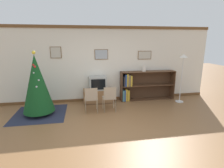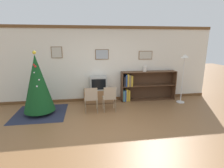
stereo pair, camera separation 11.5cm
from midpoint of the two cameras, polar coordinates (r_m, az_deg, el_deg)
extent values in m
plane|color=brown|center=(4.42, -0.50, -15.70)|extent=(24.00, 24.00, 0.00)
cube|color=silver|center=(6.41, -4.19, 6.36)|extent=(8.27, 0.08, 2.70)
cube|color=brown|center=(6.31, -4.35, 18.07)|extent=(8.27, 0.03, 0.10)
cube|color=brown|center=(6.65, -3.94, -4.88)|extent=(8.27, 0.03, 0.10)
cube|color=brown|center=(6.35, -18.38, 9.75)|extent=(0.37, 0.02, 0.39)
cube|color=#BCB7A8|center=(6.34, -18.40, 9.74)|extent=(0.33, 0.01, 0.35)
cube|color=brown|center=(6.32, -4.02, 9.60)|extent=(0.48, 0.02, 0.36)
cube|color=#9EA8B2|center=(6.31, -4.01, 9.60)|extent=(0.44, 0.01, 0.32)
cube|color=brown|center=(6.68, 10.10, 9.26)|extent=(0.51, 0.02, 0.31)
cube|color=#BCB7A8|center=(6.67, 10.14, 9.25)|extent=(0.48, 0.01, 0.27)
cube|color=#23283D|center=(5.90, -22.96, -8.98)|extent=(1.54, 1.46, 0.01)
cylinder|color=maroon|center=(5.88, -23.01, -8.49)|extent=(0.36, 0.36, 0.10)
cone|color=#14471E|center=(5.61, -23.87, 0.11)|extent=(0.91, 0.91, 1.71)
sphere|color=yellow|center=(5.49, -24.80, 9.32)|extent=(0.10, 0.10, 0.10)
sphere|color=red|center=(5.44, -24.45, 5.18)|extent=(0.06, 0.06, 0.06)
sphere|color=silver|center=(5.41, -23.39, 1.16)|extent=(0.05, 0.05, 0.05)
sphere|color=silver|center=(5.43, -24.74, 3.32)|extent=(0.04, 0.04, 0.04)
sphere|color=silver|center=(5.40, -23.97, -0.84)|extent=(0.05, 0.05, 0.05)
sphere|color=red|center=(5.46, -24.86, 5.70)|extent=(0.05, 0.05, 0.05)
cube|color=brown|center=(6.42, -5.07, -5.84)|extent=(1.00, 0.44, 0.05)
cube|color=olive|center=(6.34, -5.12, -3.72)|extent=(1.04, 0.45, 0.45)
cube|color=#9E9E99|center=(6.21, -5.21, 0.32)|extent=(0.59, 0.43, 0.47)
cube|color=black|center=(6.00, -5.03, -0.17)|extent=(0.49, 0.01, 0.37)
cube|color=tan|center=(5.52, -7.43, -4.74)|extent=(0.40, 0.40, 0.02)
cube|color=tan|center=(5.28, -7.40, -3.36)|extent=(0.35, 0.02, 0.38)
cylinder|color=beige|center=(5.76, -9.24, -6.32)|extent=(0.02, 0.02, 0.42)
cylinder|color=beige|center=(5.77, -5.64, -6.17)|extent=(0.02, 0.02, 0.42)
cylinder|color=beige|center=(5.42, -9.19, -7.62)|extent=(0.02, 0.02, 0.42)
cylinder|color=beige|center=(5.43, -5.36, -7.45)|extent=(0.02, 0.02, 0.42)
cylinder|color=beige|center=(5.35, -9.27, -5.66)|extent=(0.02, 0.02, 0.82)
cylinder|color=beige|center=(5.37, -5.41, -5.49)|extent=(0.02, 0.02, 0.82)
cube|color=tan|center=(5.57, -1.53, -4.46)|extent=(0.40, 0.40, 0.02)
cube|color=tan|center=(5.33, -1.24, -3.08)|extent=(0.35, 0.02, 0.38)
cylinder|color=beige|center=(5.79, -3.55, -6.06)|extent=(0.02, 0.02, 0.42)
cylinder|color=beige|center=(5.83, -0.01, -5.87)|extent=(0.02, 0.02, 0.42)
cylinder|color=beige|center=(5.45, -3.13, -7.34)|extent=(0.02, 0.02, 0.42)
cylinder|color=beige|center=(5.50, 0.63, -7.12)|extent=(0.02, 0.02, 0.42)
cylinder|color=beige|center=(5.38, -3.16, -5.38)|extent=(0.02, 0.02, 0.82)
cylinder|color=beige|center=(5.43, 0.63, -5.17)|extent=(0.02, 0.02, 0.82)
cube|color=brown|center=(6.44, 2.49, -0.87)|extent=(0.02, 0.36, 1.09)
cube|color=brown|center=(7.14, 18.68, -0.12)|extent=(0.02, 0.36, 1.09)
cube|color=brown|center=(6.61, 11.22, 4.04)|extent=(2.06, 0.36, 0.02)
cube|color=brown|center=(6.87, 10.80, -4.83)|extent=(2.06, 0.36, 0.02)
cube|color=brown|center=(6.72, 11.02, -0.30)|extent=(2.02, 0.36, 0.02)
cube|color=#492F1E|center=(6.88, 10.50, -0.13)|extent=(2.06, 0.01, 1.09)
cube|color=teal|center=(6.52, 3.03, -3.69)|extent=(0.06, 0.30, 0.40)
cube|color=#2D4C93|center=(6.51, 3.56, -3.67)|extent=(0.05, 0.27, 0.41)
cube|color=gold|center=(6.51, 4.08, -3.53)|extent=(0.06, 0.24, 0.45)
cube|color=gold|center=(6.53, 4.73, -3.72)|extent=(0.07, 0.23, 0.40)
cube|color=#232328|center=(6.38, 3.32, 0.91)|extent=(0.06, 0.29, 0.36)
cube|color=#2D4C93|center=(6.37, 3.86, 1.23)|extent=(0.05, 0.27, 0.43)
cube|color=gold|center=(6.39, 4.36, 1.37)|extent=(0.05, 0.29, 0.45)
cube|color=#756047|center=(6.41, 4.93, 1.22)|extent=(0.06, 0.29, 0.41)
cube|color=gold|center=(6.41, 5.65, 1.06)|extent=(0.06, 0.23, 0.38)
cylinder|color=silver|center=(6.54, 9.92, 4.92)|extent=(0.14, 0.14, 0.19)
torus|color=silver|center=(6.52, 9.95, 5.74)|extent=(0.13, 0.13, 0.03)
cylinder|color=silver|center=(6.91, 20.66, -5.35)|extent=(0.28, 0.28, 0.03)
cylinder|color=silver|center=(6.70, 21.25, 1.22)|extent=(0.03, 0.03, 1.60)
cone|color=white|center=(6.58, 21.90, 8.53)|extent=(0.28, 0.28, 0.12)
camera|label=1|loc=(0.06, -90.61, -0.15)|focal=28.00mm
camera|label=2|loc=(0.06, 89.39, 0.15)|focal=28.00mm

